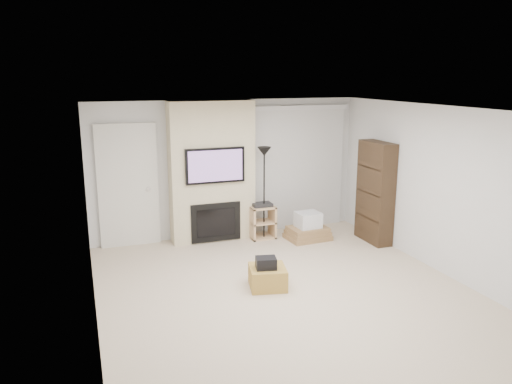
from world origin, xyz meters
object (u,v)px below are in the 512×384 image
object	(u,v)px
av_stand	(262,220)
bookshelf	(375,192)
ottoman	(268,277)
floor_lamp	(264,167)
box_stack	(308,229)

from	to	relation	value
av_stand	bookshelf	xyz separation A→B (m)	(1.83, -0.84, 0.55)
av_stand	bookshelf	bearing A→B (deg)	-24.72
bookshelf	ottoman	bearing A→B (deg)	-153.60
floor_lamp	bookshelf	bearing A→B (deg)	-23.65
ottoman	bookshelf	size ratio (longest dim) A/B	0.28
box_stack	bookshelf	size ratio (longest dim) A/B	0.44
ottoman	floor_lamp	distance (m)	2.46
av_stand	ottoman	bearing A→B (deg)	-108.28
floor_lamp	box_stack	size ratio (longest dim) A/B	2.14
av_stand	bookshelf	world-z (taller)	bookshelf
ottoman	floor_lamp	world-z (taller)	floor_lamp
box_stack	bookshelf	bearing A→B (deg)	-24.21
floor_lamp	box_stack	distance (m)	1.39
floor_lamp	av_stand	size ratio (longest dim) A/B	2.56
bookshelf	floor_lamp	bearing A→B (deg)	156.35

